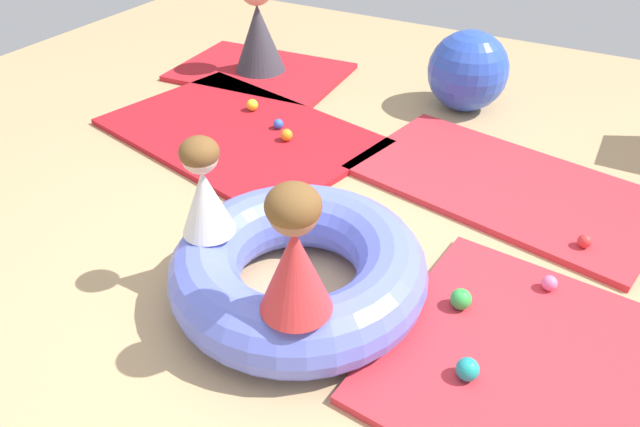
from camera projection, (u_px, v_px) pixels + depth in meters
The scene contains 17 objects.
ground_plane at pixel (323, 305), 2.68m from camera, with size 8.00×8.00×0.00m, color tan.
gym_mat_near_left at pixel (504, 185), 3.46m from camera, with size 1.69×0.95×0.04m, color red.
gym_mat_far_right at pixel (239, 132), 4.00m from camera, with size 1.78×1.16×0.04m, color #B21923.
gym_mat_front at pixel (617, 402), 2.22m from camera, with size 1.79×1.19×0.04m, color red.
gym_mat_center_rear at pixel (261, 72), 4.88m from camera, with size 1.34×0.93×0.04m, color red.
inflatable_cushion at pixel (298, 269), 2.63m from camera, with size 1.15×1.15×0.32m, color #6070E5.
child_in_white at pixel (204, 188), 2.48m from camera, with size 0.30×0.30×0.46m.
child_in_red at pixel (295, 253), 2.07m from camera, with size 0.30×0.30×0.54m.
adult_seated at pixel (258, 23), 4.64m from camera, with size 0.42×0.42×0.79m.
play_ball_blue at pixel (278, 124), 3.99m from camera, with size 0.07×0.07×0.07m, color blue.
play_ball_orange at pixel (287, 135), 3.84m from camera, with size 0.08×0.08×0.08m, color orange.
play_ball_green at pixel (461, 299), 2.58m from camera, with size 0.09×0.09×0.09m, color green.
play_ball_yellow at pixel (252, 105), 4.21m from camera, with size 0.08×0.08×0.08m, color yellow.
play_ball_pink at pixel (549, 283), 2.68m from camera, with size 0.07×0.07×0.07m, color pink.
play_ball_teal at pixel (467, 369), 2.27m from camera, with size 0.09×0.09×0.09m, color teal.
play_ball_red at pixel (585, 241), 2.94m from camera, with size 0.07×0.07×0.07m, color red.
exercise_ball_large at pixel (468, 71), 4.20m from camera, with size 0.57×0.57×0.57m, color blue.
Camera 1 is at (0.93, -1.71, 1.88)m, focal length 33.24 mm.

